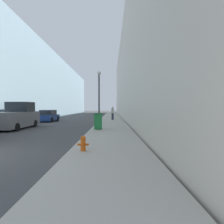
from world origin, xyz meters
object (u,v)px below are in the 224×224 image
object	(u,v)px
fire_hydrant	(83,143)
pedestrian_on_sidewalk	(113,113)
parked_sedan_near	(48,116)
pickup_truck	(16,117)
trash_bin	(98,121)
lamppost	(99,95)

from	to	relation	value
fire_hydrant	pedestrian_on_sidewalk	distance (m)	17.43
parked_sedan_near	fire_hydrant	bearing A→B (deg)	-65.81
pickup_truck	fire_hydrant	bearing A→B (deg)	-49.39
trash_bin	lamppost	bearing A→B (deg)	93.30
pickup_truck	pedestrian_on_sidewalk	xyz separation A→B (m)	(8.51, 8.86, 0.07)
fire_hydrant	pickup_truck	distance (m)	11.22
lamppost	parked_sedan_near	size ratio (longest dim) A/B	1.34
pedestrian_on_sidewalk	pickup_truck	bearing A→B (deg)	-133.84
fire_hydrant	trash_bin	bearing A→B (deg)	89.59
parked_sedan_near	pedestrian_on_sidewalk	distance (m)	8.59
pedestrian_on_sidewalk	parked_sedan_near	bearing A→B (deg)	-172.40
trash_bin	pedestrian_on_sidewalk	xyz separation A→B (m)	(1.17, 10.56, 0.27)
fire_hydrant	lamppost	size ratio (longest dim) A/B	0.11
trash_bin	pedestrian_on_sidewalk	distance (m)	10.62
fire_hydrant	lamppost	bearing A→B (deg)	91.02
parked_sedan_near	pickup_truck	bearing A→B (deg)	-90.01
trash_bin	parked_sedan_near	distance (m)	11.94
trash_bin	lamppost	distance (m)	4.85
trash_bin	parked_sedan_near	world-z (taller)	parked_sedan_near
pickup_truck	pedestrian_on_sidewalk	distance (m)	12.29
trash_bin	lamppost	size ratio (longest dim) A/B	0.23
trash_bin	pedestrian_on_sidewalk	bearing A→B (deg)	83.69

